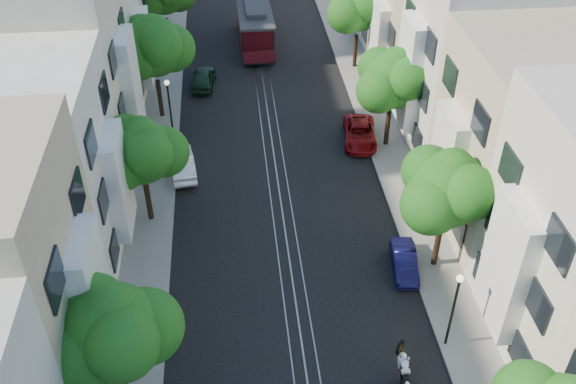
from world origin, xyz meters
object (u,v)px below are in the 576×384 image
object	(u,v)px
lamp_west	(169,101)
sportbike_rider	(403,365)
tree_e_d	(359,6)
cable_car	(255,23)
tree_w_b	(142,153)
tree_e_b	(449,190)
tree_w_c	(154,48)
parked_car_w_far	(203,78)
tree_e_c	(394,81)
parked_car_e_mid	(404,262)
parked_car_w_mid	(182,163)
lamp_east	(455,300)
parked_car_e_far	(360,133)
tree_w_a	(113,334)

from	to	relation	value
lamp_west	sportbike_rider	distance (m)	22.11
tree_e_d	cable_car	bearing A→B (deg)	147.54
tree_w_b	tree_e_b	bearing A→B (deg)	-19.15
tree_w_c	parked_car_w_far	xyz separation A→B (m)	(2.74, 4.20, -4.41)
tree_w_c	parked_car_w_far	distance (m)	6.68
lamp_west	tree_w_b	bearing A→B (deg)	-95.97
parked_car_w_far	tree_e_c	bearing A→B (deg)	148.08
tree_e_c	parked_car_e_mid	size ratio (longest dim) A/B	1.99
parked_car_w_mid	parked_car_w_far	distance (m)	10.93
tree_e_d	lamp_west	bearing A→B (deg)	-146.50
tree_e_d	tree_w_b	size ratio (longest dim) A/B	1.09
tree_e_b	lamp_east	bearing A→B (deg)	-100.93
tree_e_b	parked_car_e_mid	xyz separation A→B (m)	(-1.66, -0.16, -4.20)
tree_w_b	cable_car	size ratio (longest dim) A/B	0.74
tree_e_c	parked_car_e_mid	xyz separation A→B (m)	(-1.66, -11.16, -4.06)
tree_e_b	lamp_west	distance (m)	18.90
tree_w_c	sportbike_rider	world-z (taller)	tree_w_c
parked_car_w_mid	sportbike_rider	bearing A→B (deg)	113.42
tree_e_c	cable_car	bearing A→B (deg)	115.33
tree_w_b	tree_w_c	size ratio (longest dim) A/B	0.88
lamp_east	sportbike_rider	distance (m)	3.44
tree_e_c	sportbike_rider	world-z (taller)	tree_e_c
sportbike_rider	parked_car_w_mid	bearing A→B (deg)	121.37
lamp_west	cable_car	size ratio (longest dim) A/B	0.49
lamp_east	parked_car_w_mid	distance (m)	18.74
tree_e_c	tree_e_d	world-z (taller)	tree_e_d
lamp_east	tree_e_c	bearing A→B (deg)	86.56
lamp_west	parked_car_e_far	size ratio (longest dim) A/B	0.96
tree_e_c	lamp_east	distance (m)	16.10
tree_w_b	parked_car_w_far	xyz separation A→B (m)	(2.74, 15.20, -3.74)
lamp_east	lamp_west	bearing A→B (deg)	124.99
parked_car_w_far	cable_car	bearing A→B (deg)	-116.43
cable_car	parked_car_e_mid	bearing A→B (deg)	-78.72
lamp_east	tree_w_c	bearing A→B (deg)	122.65
lamp_west	cable_car	distance (m)	15.04
tree_e_c	tree_w_a	world-z (taller)	tree_w_a
lamp_west	cable_car	world-z (taller)	lamp_west
sportbike_rider	tree_e_d	bearing A→B (deg)	83.58
lamp_west	tree_w_a	bearing A→B (deg)	-92.40
lamp_west	parked_car_e_mid	distance (m)	17.91
tree_e_d	tree_w_b	world-z (taller)	tree_e_d
tree_w_a	parked_car_e_far	bearing A→B (deg)	55.62
tree_w_c	cable_car	bearing A→B (deg)	57.09
lamp_west	sportbike_rider	xyz separation A→B (m)	(10.24, -19.49, -2.01)
tree_w_a	parked_car_e_far	xyz separation A→B (m)	(12.74, 18.62, -4.13)
cable_car	parked_car_e_mid	xyz separation A→B (m)	(5.79, -26.90, -1.39)
tree_w_c	parked_car_w_mid	bearing A→B (deg)	-77.00
lamp_west	sportbike_rider	size ratio (longest dim) A/B	2.30
lamp_east	parked_car_e_mid	bearing A→B (deg)	98.27
tree_e_b	parked_car_e_far	world-z (taller)	tree_e_b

